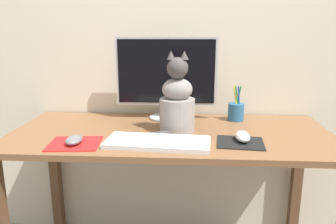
% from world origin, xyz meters
% --- Properties ---
extents(wall_back, '(7.00, 0.04, 2.50)m').
position_xyz_m(wall_back, '(0.00, 0.34, 1.25)').
color(wall_back, beige).
rests_on(wall_back, ground_plane).
extents(desk, '(1.41, 0.63, 0.71)m').
position_xyz_m(desk, '(0.00, 0.00, 0.61)').
color(desk, brown).
rests_on(desk, ground_plane).
extents(monitor, '(0.50, 0.17, 0.41)m').
position_xyz_m(monitor, '(-0.03, 0.22, 0.93)').
color(monitor, '#B2B2B7').
rests_on(monitor, desk).
extents(keyboard, '(0.42, 0.20, 0.02)m').
position_xyz_m(keyboard, '(-0.04, -0.18, 0.72)').
color(keyboard, silver).
rests_on(keyboard, desk).
extents(mousepad_left, '(0.21, 0.19, 0.00)m').
position_xyz_m(mousepad_left, '(-0.37, -0.19, 0.71)').
color(mousepad_left, red).
rests_on(mousepad_left, desk).
extents(mousepad_right, '(0.20, 0.18, 0.00)m').
position_xyz_m(mousepad_right, '(0.28, -0.14, 0.71)').
color(mousepad_right, black).
rests_on(mousepad_right, desk).
extents(computer_mouse_left, '(0.06, 0.10, 0.03)m').
position_xyz_m(computer_mouse_left, '(-0.37, -0.20, 0.73)').
color(computer_mouse_left, slate).
rests_on(computer_mouse_left, mousepad_left).
extents(computer_mouse_right, '(0.06, 0.11, 0.04)m').
position_xyz_m(computer_mouse_right, '(0.29, -0.12, 0.73)').
color(computer_mouse_right, white).
rests_on(computer_mouse_right, mousepad_right).
extents(cat, '(0.21, 0.20, 0.35)m').
position_xyz_m(cat, '(0.03, 0.01, 0.84)').
color(cat, gray).
rests_on(cat, desk).
extents(pen_cup, '(0.08, 0.08, 0.17)m').
position_xyz_m(pen_cup, '(0.31, 0.20, 0.76)').
color(pen_cup, '#286089').
rests_on(pen_cup, desk).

